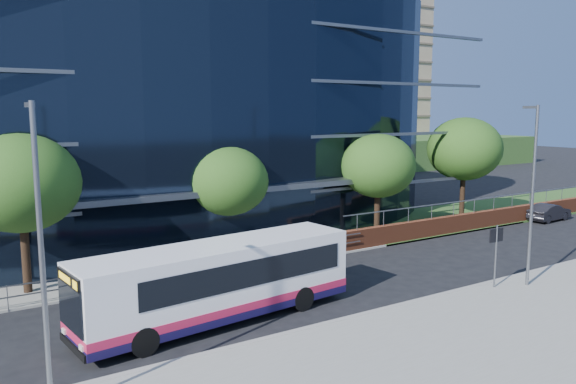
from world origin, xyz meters
TOP-DOWN VIEW (x-y plane):
  - ground at (0.00, 0.00)m, footprint 200.00×200.00m
  - pavement_near at (0.00, -5.00)m, footprint 80.00×8.00m
  - kerb at (0.00, -1.00)m, footprint 80.00×0.25m
  - yellow_line_outer at (0.00, -0.80)m, footprint 80.00×0.08m
  - yellow_line_inner at (0.00, -0.65)m, footprint 80.00×0.08m
  - far_forecourt at (-6.00, 11.00)m, footprint 50.00×8.00m
  - grass_verge at (24.00, 11.00)m, footprint 36.00×8.00m
  - glass_office at (-4.00, 20.85)m, footprint 44.00×23.10m
  - retaining_wall at (20.00, 7.30)m, footprint 34.00×0.40m
  - guard_railings at (-8.00, 7.00)m, footprint 24.00×0.05m
  - apartment_block at (32.00, 57.21)m, footprint 60.00×42.00m
  - street_sign at (4.50, -1.59)m, footprint 0.85×0.09m
  - tree_far_a at (-13.00, 9.00)m, footprint 4.95×4.95m
  - tree_far_b at (-3.00, 9.50)m, footprint 4.29×4.29m
  - tree_far_c at (7.00, 9.00)m, footprint 4.62×4.62m
  - tree_far_d at (16.00, 10.00)m, footprint 5.28×5.28m
  - tree_dist_e at (24.00, 40.00)m, footprint 4.62×4.62m
  - tree_dist_f at (40.00, 42.00)m, footprint 4.29×4.29m
  - streetlight_west at (-14.00, -2.17)m, footprint 0.15×0.77m
  - streetlight_east at (6.00, -2.17)m, footprint 0.15×0.77m
  - city_bus at (-7.25, 1.66)m, footprint 11.15×3.66m
  - parked_car at (21.24, 6.50)m, footprint 3.88×1.55m

SIDE VIEW (x-z plane):
  - ground at x=0.00m, z-range 0.00..0.00m
  - yellow_line_outer at x=0.00m, z-range 0.00..0.01m
  - yellow_line_inner at x=0.00m, z-range 0.00..0.01m
  - far_forecourt at x=-6.00m, z-range 0.00..0.10m
  - grass_verge at x=24.00m, z-range 0.00..0.12m
  - pavement_near at x=0.00m, z-range 0.00..0.15m
  - kerb at x=0.00m, z-range 0.00..0.16m
  - retaining_wall at x=20.00m, z-range -0.44..1.67m
  - parked_car at x=21.24m, z-range 0.00..1.26m
  - guard_railings at x=-8.00m, z-range 0.27..1.37m
  - city_bus at x=-7.25m, z-range 0.09..3.05m
  - street_sign at x=4.50m, z-range 0.75..3.55m
  - tree_far_b at x=-3.00m, z-range 1.19..7.23m
  - tree_dist_f at x=40.00m, z-range 1.19..7.23m
  - streetlight_west at x=-14.00m, z-range 0.44..8.44m
  - streetlight_east at x=6.00m, z-range 0.44..8.44m
  - tree_far_c at x=7.00m, z-range 1.28..7.79m
  - tree_dist_e at x=24.00m, z-range 1.28..7.79m
  - tree_far_a at x=-13.00m, z-range 1.37..8.35m
  - tree_far_d at x=16.00m, z-range 1.47..8.91m
  - glass_office at x=-4.00m, z-range 0.00..16.00m
  - apartment_block at x=32.00m, z-range -3.89..26.11m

